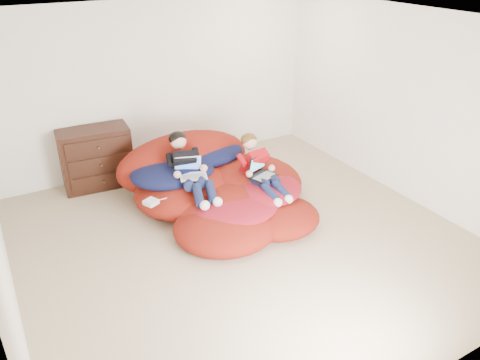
% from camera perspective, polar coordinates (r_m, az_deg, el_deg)
% --- Properties ---
extents(room_shell, '(5.10, 5.10, 2.77)m').
position_cam_1_polar(room_shell, '(5.55, 0.34, -5.25)').
color(room_shell, tan).
rests_on(room_shell, ground).
extents(dresser, '(1.01, 0.58, 0.87)m').
position_cam_1_polar(dresser, '(6.98, -17.12, 2.60)').
color(dresser, black).
rests_on(dresser, ground).
extents(beanbag_pile, '(2.40, 2.46, 0.92)m').
position_cam_1_polar(beanbag_pile, '(6.25, -2.91, -0.85)').
color(beanbag_pile, maroon).
rests_on(beanbag_pile, ground).
extents(cream_pillow, '(0.44, 0.28, 0.28)m').
position_cam_1_polar(cream_pillow, '(6.53, -9.15, 3.55)').
color(cream_pillow, beige).
rests_on(cream_pillow, beanbag_pile).
extents(older_boy, '(0.39, 1.11, 0.65)m').
position_cam_1_polar(older_boy, '(5.95, -6.35, 1.80)').
color(older_boy, black).
rests_on(older_boy, beanbag_pile).
extents(younger_boy, '(0.32, 0.99, 0.65)m').
position_cam_1_polar(younger_boy, '(6.04, 2.29, 1.79)').
color(younger_boy, '#B40F16').
rests_on(younger_boy, beanbag_pile).
extents(laptop_white, '(0.39, 0.42, 0.23)m').
position_cam_1_polar(laptop_white, '(5.90, -5.99, 1.14)').
color(laptop_white, silver).
rests_on(laptop_white, older_boy).
extents(laptop_black, '(0.41, 0.40, 0.25)m').
position_cam_1_polar(laptop_black, '(6.02, 2.59, 1.18)').
color(laptop_black, black).
rests_on(laptop_black, younger_boy).
extents(power_adapter, '(0.19, 0.19, 0.05)m').
position_cam_1_polar(power_adapter, '(5.67, -10.80, -2.67)').
color(power_adapter, silver).
rests_on(power_adapter, beanbag_pile).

